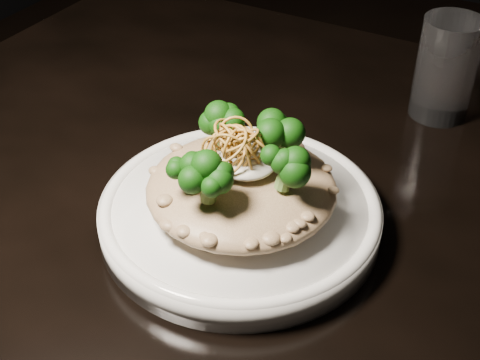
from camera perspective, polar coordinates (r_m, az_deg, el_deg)
name	(u,v)px	position (r m, az deg, el deg)	size (l,w,h in m)	color
table	(316,263)	(0.73, 6.48, -7.03)	(1.10, 0.80, 0.75)	black
plate	(240,215)	(0.63, 0.00, -2.97)	(0.27, 0.27, 0.03)	white
risotto	(241,188)	(0.61, 0.13, -0.66)	(0.18, 0.18, 0.04)	brown
broccoli	(237,156)	(0.59, -0.30, 2.07)	(0.11, 0.11, 0.04)	black
cheese	(246,162)	(0.60, 0.52, 1.58)	(0.06, 0.06, 0.02)	white
shallots	(237,144)	(0.58, -0.22, 3.12)	(0.05, 0.05, 0.03)	olive
drinking_glass	(446,69)	(0.81, 17.15, 9.08)	(0.07, 0.07, 0.12)	white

